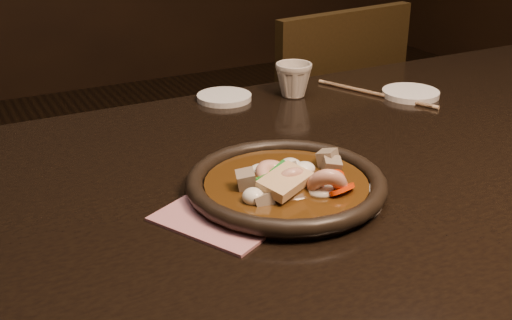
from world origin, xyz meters
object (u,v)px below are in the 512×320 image
table (429,196)px  plate (286,185)px  chair (309,153)px  tea_cup (294,79)px

table → plate: (-0.28, -0.01, 0.09)m
chair → plate: 0.85m
tea_cup → plate: bearing=-122.1°
chair → plate: bearing=47.8°
table → tea_cup: tea_cup is taller
table → plate: 0.29m
table → plate: bearing=-177.1°
table → tea_cup: size_ratio=22.12×
chair → tea_cup: chair is taller
chair → plate: size_ratio=3.14×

